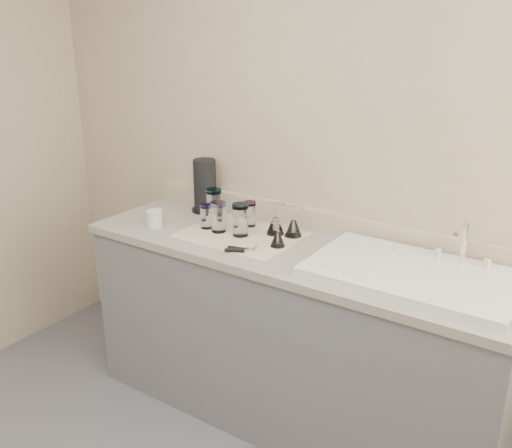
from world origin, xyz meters
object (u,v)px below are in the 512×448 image
Objects in this scene: tumbler_purple at (250,214)px; goblet_front_right at (278,238)px; tumbler_blue at (218,217)px; goblet_back_left at (275,223)px; white_mug at (154,218)px; tumbler_magenta at (206,216)px; can_opener at (242,250)px; tumbler_lavender at (240,220)px; sink_unit at (413,273)px; paper_towel_roll at (205,186)px; goblet_back_right at (293,226)px; tumbler_teal at (214,204)px.

tumbler_purple is 1.01× the size of goblet_front_right.
tumbler_blue is 0.28m from goblet_back_left.
tumbler_magenta is at bearing 22.75° from white_mug.
tumbler_blue is 1.05× the size of can_opener.
tumbler_lavender is at bearing -73.77° from tumbler_purple.
sink_unit is 1.04m from tumbler_magenta.
paper_towel_roll is (-0.51, 0.10, 0.08)m from goblet_back_left.
tumbler_lavender is 0.47m from white_mug.
tumbler_purple is 0.79× the size of goblet_back_left.
goblet_back_left is at bearing -166.29° from goblet_back_right.
paper_towel_roll is at bearing 79.49° from white_mug.
can_opener is (0.24, -0.15, -0.07)m from tumbler_blue.
sink_unit is 0.96m from tumbler_blue.
tumbler_magenta is at bearing -177.24° from tumbler_lavender.
sink_unit is 1.30m from white_mug.
tumbler_lavender is (-0.84, -0.02, 0.07)m from sink_unit.
goblet_back_left is at bearing 20.71° from tumbler_magenta.
sink_unit reaches higher than goblet_front_right.
tumbler_lavender reaches higher than goblet_back_right.
tumbler_teal reaches higher than tumbler_purple.
tumbler_lavender is 1.06× the size of goblet_back_right.
tumbler_teal is 0.14m from tumbler_magenta.
can_opener is at bearing -90.33° from goblet_back_left.
goblet_front_right is (0.01, -0.15, -0.01)m from goblet_back_right.
tumbler_lavender reaches higher than goblet_front_right.
tumbler_teal is at bearing 142.93° from can_opener.
goblet_front_right is (0.34, -0.00, -0.03)m from tumbler_blue.
goblet_back_left is at bearing -1.28° from tumbler_teal.
tumbler_teal is at bearing 112.45° from tumbler_magenta.
tumbler_lavender and goblet_back_left have the same top height.
goblet_back_left reaches higher than tumbler_purple.
tumbler_blue is 0.29m from can_opener.
tumbler_magenta is 0.30m from paper_towel_roll.
tumbler_magenta is at bearing 154.54° from can_opener.
tumbler_purple is 0.88× the size of can_opener.
goblet_back_right is at bearing 13.71° from goblet_back_left.
tumbler_blue is 0.12m from tumbler_lavender.
goblet_front_right is at bearing -1.14° from tumbler_magenta.
tumbler_teal is (-1.10, 0.11, 0.07)m from sink_unit.
tumbler_lavender is at bearing 175.36° from goblet_front_right.
sink_unit is 1.10m from tumbler_teal.
goblet_back_right is at bearing -7.89° from paper_towel_roll.
tumbler_purple is 0.17m from tumbler_blue.
tumbler_teal is at bearing 178.72° from goblet_back_left.
goblet_back_right is (-0.63, 0.12, 0.04)m from sink_unit.
goblet_back_left is at bearing -7.87° from tumbler_purple.
white_mug is (-0.66, -0.25, -0.02)m from goblet_back_right.
sink_unit reaches higher than tumbler_purple.
sink_unit is 5.20× the size of goblet_back_left.
tumbler_teal is 0.50m from goblet_front_right.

